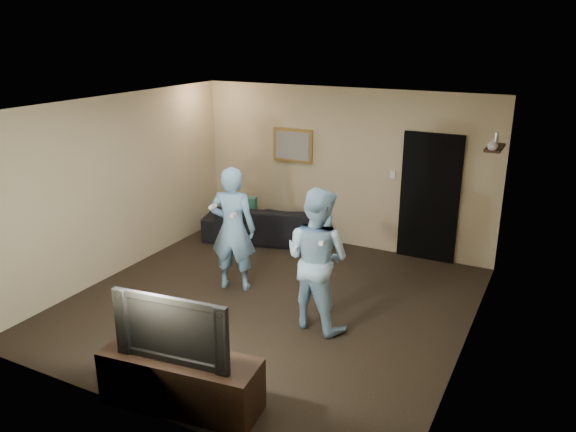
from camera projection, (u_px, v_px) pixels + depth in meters
The scene contains 19 objects.
ground at pixel (269, 303), 7.46m from camera, with size 5.00×5.00×0.00m, color black.
ceiling at pixel (267, 105), 6.63m from camera, with size 5.00×5.00×0.04m, color silver.
wall_back at pixel (343, 168), 9.15m from camera, with size 5.00×0.04×2.60m, color tan.
wall_front at pixel (130, 287), 4.93m from camera, with size 5.00×0.04×2.60m, color tan.
wall_left at pixel (118, 186), 8.13m from camera, with size 0.04×5.00×2.60m, color tan.
wall_right at pixel (474, 243), 5.96m from camera, with size 0.04×5.00×2.60m, color tan.
sofa at pixel (266, 223), 9.61m from camera, with size 2.07×0.81×0.61m, color black.
throw_pillow at pixel (244, 209), 9.74m from camera, with size 0.46×0.14×0.46m, color #1C5547.
painting_frame at pixel (293, 145), 9.43m from camera, with size 0.72×0.05×0.57m, color olive.
painting_canvas at pixel (292, 146), 9.40m from camera, with size 0.62×0.01×0.47m, color slate.
doorway at pixel (429, 198), 8.59m from camera, with size 0.90×0.06×2.00m, color black.
light_switch at pixel (393, 174), 8.76m from camera, with size 0.08×0.02×0.12m, color silver.
wall_shelf at pixel (495, 148), 7.31m from camera, with size 0.20×0.60×0.03m, color black.
shelf_vase at pixel (493, 145), 7.07m from camera, with size 0.13×0.13×0.14m, color silver.
shelf_figurine at pixel (496, 139), 7.30m from camera, with size 0.06×0.06×0.18m, color silver.
tv_console at pixel (181, 381), 5.38m from camera, with size 1.56×0.50×0.56m, color black.
television at pixel (177, 325), 5.18m from camera, with size 1.16×0.15×0.67m, color black.
wii_player_left at pixel (233, 229), 7.64m from camera, with size 0.72×0.58×1.74m.
wii_player_right at pixel (317, 259), 6.65m from camera, with size 0.96×0.81×1.75m.
Camera 1 is at (3.28, -5.85, 3.46)m, focal length 35.00 mm.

